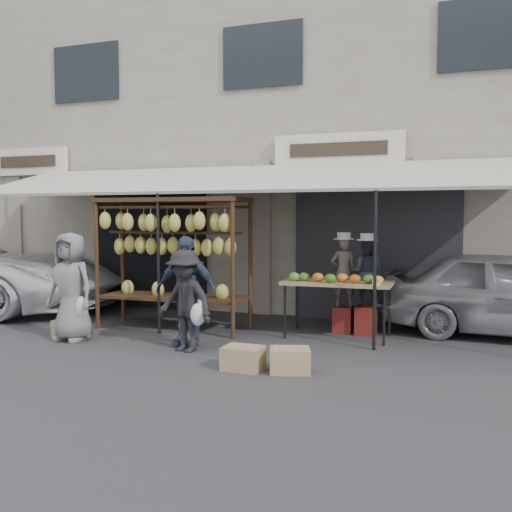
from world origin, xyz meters
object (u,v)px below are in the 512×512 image
at_px(vendor_right, 367,272).
at_px(crate_far, 70,329).
at_px(customer_left, 71,287).
at_px(customer_right, 185,301).
at_px(crate_near_a, 243,358).
at_px(vendor_left, 344,272).
at_px(crate_near_b, 290,360).
at_px(produce_table, 337,283).
at_px(banana_rack, 171,237).
at_px(customer_mid, 186,291).

xyz_separation_m(vendor_right, crate_far, (-4.42, -1.78, -0.88)).
height_order(customer_left, customer_right, customer_left).
distance_m(customer_right, crate_near_a, 1.43).
bearing_deg(customer_right, crate_far, -170.62).
relative_size(vendor_left, crate_near_b, 2.34).
relative_size(produce_table, vendor_left, 1.47).
distance_m(banana_rack, vendor_left, 2.94).
xyz_separation_m(vendor_right, customer_right, (-2.27, -2.00, -0.30)).
height_order(crate_near_b, crate_far, crate_near_b).
distance_m(vendor_right, crate_near_b, 2.76).
xyz_separation_m(customer_mid, crate_far, (-2.00, -0.11, -0.68)).
distance_m(customer_right, crate_far, 2.24).
bearing_deg(crate_near_b, customer_mid, 154.34).
height_order(customer_mid, crate_near_b, customer_mid).
distance_m(crate_near_a, crate_near_b, 0.59).
bearing_deg(crate_near_a, banana_rack, 135.92).
relative_size(customer_mid, customer_right, 1.13).
xyz_separation_m(vendor_right, customer_mid, (-2.42, -1.67, -0.20)).
bearing_deg(customer_right, crate_near_a, -14.69).
distance_m(banana_rack, crate_far, 2.19).
bearing_deg(crate_near_b, customer_right, 161.79).
bearing_deg(produce_table, vendor_right, 43.44).
xyz_separation_m(banana_rack, crate_near_b, (2.63, -1.89, -1.42)).
bearing_deg(crate_far, banana_rack, 41.66).
distance_m(customer_mid, crate_near_a, 1.75).
bearing_deg(crate_near_b, vendor_left, 86.51).
bearing_deg(crate_near_a, customer_mid, 142.47).
bearing_deg(vendor_right, crate_near_a, 71.90).
xyz_separation_m(customer_mid, crate_near_a, (1.28, -0.98, -0.67)).
height_order(vendor_right, customer_left, customer_left).
bearing_deg(customer_mid, vendor_left, 37.37).
bearing_deg(crate_near_a, vendor_left, 74.63).
distance_m(produce_table, customer_mid, 2.39).
distance_m(customer_mid, crate_far, 2.12).
distance_m(vendor_left, vendor_right, 0.40).
distance_m(produce_table, crate_near_a, 2.50).
height_order(vendor_left, crate_far, vendor_left).
height_order(vendor_right, crate_far, vendor_right).
distance_m(customer_left, customer_right, 1.98).
bearing_deg(crate_near_b, banana_rack, 144.27).
bearing_deg(crate_far, crate_near_b, -11.49).
height_order(customer_left, crate_far, customer_left).
bearing_deg(customer_left, crate_far, 140.48).
height_order(produce_table, customer_left, customer_left).
bearing_deg(crate_far, vendor_right, 21.89).
bearing_deg(banana_rack, vendor_right, 11.93).
height_order(banana_rack, customer_right, banana_rack).
relative_size(produce_table, customer_mid, 1.04).
relative_size(customer_right, crate_near_a, 2.98).
bearing_deg(customer_mid, banana_rack, 124.31).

